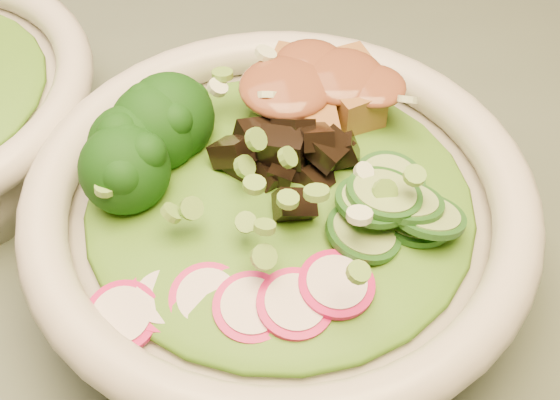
{
  "coord_description": "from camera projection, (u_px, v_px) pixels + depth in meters",
  "views": [
    {
      "loc": [
        -0.21,
        -0.18,
        1.12
      ],
      "look_at": [
        -0.18,
        0.1,
        0.81
      ],
      "focal_mm": 50.0,
      "sensor_mm": 36.0,
      "label": 1
    }
  ],
  "objects": [
    {
      "name": "salad_bowl",
      "position": [
        280.0,
        224.0,
        0.43
      ],
      "size": [
        0.28,
        0.28,
        0.07
      ],
      "rotation": [
        0.0,
        0.0,
        0.01
      ],
      "color": "beige",
      "rests_on": "dining_table"
    },
    {
      "name": "lettuce_bed",
      "position": [
        280.0,
        199.0,
        0.42
      ],
      "size": [
        0.21,
        0.21,
        0.02
      ],
      "primitive_type": "ellipsoid",
      "color": "#326A16",
      "rests_on": "salad_bowl"
    },
    {
      "name": "broccoli_florets",
      "position": [
        162.0,
        159.0,
        0.41
      ],
      "size": [
        0.08,
        0.07,
        0.05
      ],
      "primitive_type": null,
      "rotation": [
        0.0,
        0.0,
        0.01
      ],
      "color": "black",
      "rests_on": "salad_bowl"
    },
    {
      "name": "radish_slices",
      "position": [
        251.0,
        299.0,
        0.37
      ],
      "size": [
        0.11,
        0.04,
        0.02
      ],
      "primitive_type": null,
      "rotation": [
        0.0,
        0.0,
        0.01
      ],
      "color": "#B50D50",
      "rests_on": "salad_bowl"
    },
    {
      "name": "cucumber_slices",
      "position": [
        407.0,
        209.0,
        0.4
      ],
      "size": [
        0.07,
        0.07,
        0.04
      ],
      "primitive_type": null,
      "rotation": [
        0.0,
        0.0,
        0.01
      ],
      "color": "#9CCA70",
      "rests_on": "salad_bowl"
    },
    {
      "name": "mushroom_heap",
      "position": [
        286.0,
        164.0,
        0.41
      ],
      "size": [
        0.07,
        0.07,
        0.04
      ],
      "primitive_type": null,
      "rotation": [
        0.0,
        0.0,
        0.01
      ],
      "color": "black",
      "rests_on": "salad_bowl"
    },
    {
      "name": "tofu_cubes",
      "position": [
        311.0,
        103.0,
        0.45
      ],
      "size": [
        0.09,
        0.06,
        0.04
      ],
      "primitive_type": null,
      "rotation": [
        0.0,
        0.0,
        0.01
      ],
      "color": "#926030",
      "rests_on": "salad_bowl"
    },
    {
      "name": "peanut_sauce",
      "position": [
        311.0,
        85.0,
        0.44
      ],
      "size": [
        0.07,
        0.06,
        0.02
      ],
      "primitive_type": "ellipsoid",
      "color": "brown",
      "rests_on": "tofu_cubes"
    },
    {
      "name": "scallion_garnish",
      "position": [
        280.0,
        167.0,
        0.4
      ],
      "size": [
        0.2,
        0.2,
        0.02
      ],
      "primitive_type": null,
      "color": "#679E37",
      "rests_on": "salad_bowl"
    }
  ]
}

